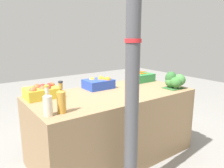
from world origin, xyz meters
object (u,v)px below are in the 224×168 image
carrot_crate (140,77)px  support_pole (133,53)px  broccoli_pile (174,81)px  apple_crate (42,91)px  orange_crate (99,83)px  juice_bottle_amber (61,100)px  juice_bottle_cloudy (48,103)px

carrot_crate → support_pole: bearing=-136.3°
carrot_crate → broccoli_pile: broccoli_pile is taller
apple_crate → broccoli_pile: broccoli_pile is taller
support_pole → carrot_crate: size_ratio=7.75×
apple_crate → orange_crate: same height
orange_crate → juice_bottle_amber: bearing=-143.0°
carrot_crate → juice_bottle_cloudy: 1.60m
orange_crate → broccoli_pile: broccoli_pile is taller
orange_crate → juice_bottle_amber: juice_bottle_amber is taller
broccoli_pile → juice_bottle_amber: (-1.44, -0.00, 0.02)m
orange_crate → broccoli_pile: size_ratio=1.43×
orange_crate → juice_bottle_cloudy: (-0.82, -0.53, 0.04)m
apple_crate → broccoli_pile: size_ratio=1.43×
apple_crate → carrot_crate: (1.37, 0.01, -0.01)m
support_pole → apple_crate: support_pole is taller
juice_bottle_cloudy → apple_crate: bearing=76.3°
juice_bottle_cloudy → orange_crate: bearing=32.9°
orange_crate → carrot_crate: (0.68, 0.00, -0.01)m
support_pole → carrot_crate: support_pole is taller
broccoli_pile → juice_bottle_cloudy: 1.55m
juice_bottle_cloudy → broccoli_pile: bearing=0.2°
carrot_crate → juice_bottle_amber: 1.49m
apple_crate → juice_bottle_cloudy: 0.55m
apple_crate → broccoli_pile: bearing=-20.3°
broccoli_pile → juice_bottle_amber: bearing=-179.8°
orange_crate → broccoli_pile: (0.73, -0.53, 0.03)m
orange_crate → juice_bottle_cloudy: 0.98m
juice_bottle_amber → carrot_crate: bearing=21.2°
apple_crate → juice_bottle_cloudy: bearing=-103.7°
juice_bottle_cloudy → juice_bottle_amber: bearing=0.0°
orange_crate → juice_bottle_amber: 0.89m
support_pole → orange_crate: 1.03m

